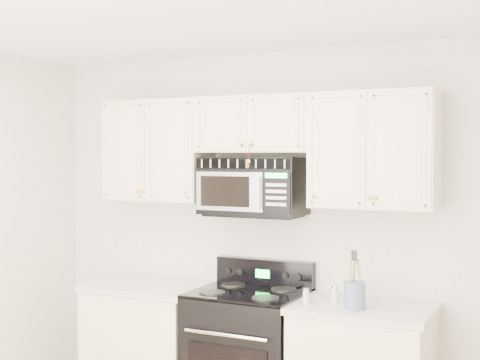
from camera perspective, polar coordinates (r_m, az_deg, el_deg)
The scene contains 8 objects.
room at distance 3.32m, azimuth -10.01°, elevation -7.66°, with size 3.51×3.51×2.61m.
base_cabinet_left at distance 5.12m, azimuth -7.62°, elevation -14.18°, with size 0.86×0.65×0.92m.
range at distance 4.72m, azimuth 0.75°, elevation -14.84°, with size 0.74×0.68×1.12m.
upper_cabinets at distance 4.65m, azimuth 1.55°, elevation 3.02°, with size 2.44×0.37×0.75m.
microwave at distance 4.65m, azimuth 1.12°, elevation -0.50°, with size 0.72×0.41×0.40m.
utensil_crock at distance 4.21m, azimuth 9.77°, elevation -9.57°, with size 0.13×0.13×0.35m.
shaker_salt at distance 4.34m, azimuth 5.64°, elevation -9.76°, with size 0.04×0.04×0.10m.
shaker_pepper at distance 4.36m, azimuth 8.11°, elevation -9.61°, with size 0.05×0.05×0.11m.
Camera 1 is at (1.93, -2.64, 1.87)m, focal length 50.00 mm.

